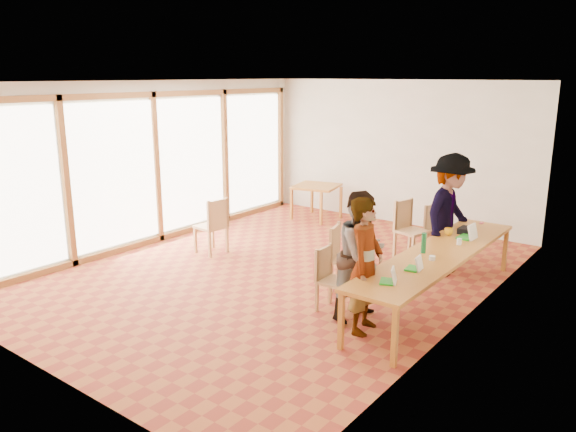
# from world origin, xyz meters

# --- Properties ---
(ground) EXTENTS (8.00, 8.00, 0.00)m
(ground) POSITION_xyz_m (0.00, 0.00, 0.00)
(ground) COLOR #A65128
(ground) RESTS_ON ground
(wall_back) EXTENTS (6.00, 0.10, 3.00)m
(wall_back) POSITION_xyz_m (0.00, 4.00, 1.50)
(wall_back) COLOR silver
(wall_back) RESTS_ON ground
(wall_front) EXTENTS (6.00, 0.10, 3.00)m
(wall_front) POSITION_xyz_m (0.00, -4.00, 1.50)
(wall_front) COLOR silver
(wall_front) RESTS_ON ground
(wall_right) EXTENTS (0.10, 8.00, 3.00)m
(wall_right) POSITION_xyz_m (3.00, 0.00, 1.50)
(wall_right) COLOR silver
(wall_right) RESTS_ON ground
(window_wall) EXTENTS (0.10, 8.00, 3.00)m
(window_wall) POSITION_xyz_m (-2.96, 0.00, 1.50)
(window_wall) COLOR white
(window_wall) RESTS_ON ground
(ceiling) EXTENTS (6.00, 8.00, 0.04)m
(ceiling) POSITION_xyz_m (0.00, 0.00, 3.02)
(ceiling) COLOR white
(ceiling) RESTS_ON wall_back
(communal_table) EXTENTS (0.80, 4.00, 0.75)m
(communal_table) POSITION_xyz_m (2.50, 0.30, 0.70)
(communal_table) COLOR #B76F28
(communal_table) RESTS_ON ground
(side_table) EXTENTS (0.90, 0.90, 0.75)m
(side_table) POSITION_xyz_m (-1.52, 3.20, 0.67)
(side_table) COLOR #B76F28
(side_table) RESTS_ON ground
(chair_near) EXTENTS (0.42, 0.42, 0.46)m
(chair_near) POSITION_xyz_m (1.41, -0.76, 0.53)
(chair_near) COLOR tan
(chair_near) RESTS_ON ground
(chair_mid) EXTENTS (0.56, 0.56, 0.52)m
(chair_mid) POSITION_xyz_m (1.16, -0.05, 0.59)
(chair_mid) COLOR tan
(chair_mid) RESTS_ON ground
(chair_far) EXTENTS (0.56, 0.56, 0.53)m
(chair_far) POSITION_xyz_m (1.24, 1.96, 0.61)
(chair_far) COLOR tan
(chair_far) RESTS_ON ground
(chair_empty) EXTENTS (0.45, 0.45, 0.48)m
(chair_empty) POSITION_xyz_m (1.58, 2.36, 0.55)
(chair_empty) COLOR tan
(chair_empty) RESTS_ON ground
(chair_spare) EXTENTS (0.51, 0.51, 0.53)m
(chair_spare) POSITION_xyz_m (-1.52, 0.05, 0.61)
(chair_spare) COLOR tan
(chair_spare) RESTS_ON ground
(person_near) EXTENTS (0.52, 0.68, 1.70)m
(person_near) POSITION_xyz_m (2.12, -1.05, 0.85)
(person_near) COLOR gray
(person_near) RESTS_ON ground
(person_mid) EXTENTS (0.76, 0.91, 1.69)m
(person_mid) POSITION_xyz_m (1.89, -0.73, 0.85)
(person_mid) COLOR gray
(person_mid) RESTS_ON ground
(person_far) EXTENTS (0.72, 1.25, 1.93)m
(person_far) POSITION_xyz_m (2.13, 1.59, 0.96)
(person_far) COLOR gray
(person_far) RESTS_ON ground
(laptop_near) EXTENTS (0.25, 0.27, 0.18)m
(laptop_near) POSITION_xyz_m (2.51, -1.15, 0.80)
(laptop_near) COLOR green
(laptop_near) RESTS_ON communal_table
(laptop_mid) EXTENTS (0.21, 0.24, 0.18)m
(laptop_mid) POSITION_xyz_m (2.56, -0.56, 0.80)
(laptop_mid) COLOR green
(laptop_mid) RESTS_ON communal_table
(laptop_far) EXTENTS (0.25, 0.28, 0.23)m
(laptop_far) POSITION_xyz_m (2.60, 1.18, 0.81)
(laptop_far) COLOR green
(laptop_far) RESTS_ON communal_table
(yellow_mug) EXTENTS (0.16, 0.16, 0.10)m
(yellow_mug) POSITION_xyz_m (2.28, 1.19, 0.80)
(yellow_mug) COLOR #FDB014
(yellow_mug) RESTS_ON communal_table
(green_bottle) EXTENTS (0.07, 0.07, 0.28)m
(green_bottle) POSITION_xyz_m (2.34, 0.14, 0.89)
(green_bottle) COLOR #186B35
(green_bottle) RESTS_ON communal_table
(clear_glass) EXTENTS (0.07, 0.07, 0.09)m
(clear_glass) POSITION_xyz_m (2.59, 0.80, 0.80)
(clear_glass) COLOR silver
(clear_glass) RESTS_ON communal_table
(condiment_cup) EXTENTS (0.08, 0.08, 0.06)m
(condiment_cup) POSITION_xyz_m (2.57, -0.08, 0.78)
(condiment_cup) COLOR white
(condiment_cup) RESTS_ON communal_table
(pink_phone) EXTENTS (0.05, 0.10, 0.01)m
(pink_phone) POSITION_xyz_m (2.45, 2.17, 0.76)
(pink_phone) COLOR #CA3E58
(pink_phone) RESTS_ON communal_table
(black_pouch) EXTENTS (0.16, 0.26, 0.09)m
(black_pouch) POSITION_xyz_m (2.44, 1.44, 0.80)
(black_pouch) COLOR black
(black_pouch) RESTS_ON communal_table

